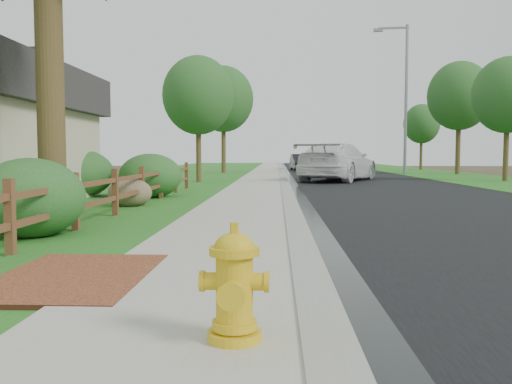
{
  "coord_description": "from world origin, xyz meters",
  "views": [
    {
      "loc": [
        0.03,
        -6.77,
        1.43
      ],
      "look_at": [
        -0.35,
        3.08,
        0.74
      ],
      "focal_mm": 38.0,
      "sensor_mm": 36.0,
      "label": 1
    }
  ],
  "objects_px": {
    "ranch_fence": "(130,187)",
    "fire_hydrant": "(234,287)",
    "white_suv": "(338,162)",
    "dark_car_mid": "(317,162)",
    "streetlight": "(403,90)"
  },
  "relations": [
    {
      "from": "ranch_fence",
      "to": "fire_hydrant",
      "type": "height_order",
      "value": "ranch_fence"
    },
    {
      "from": "ranch_fence",
      "to": "white_suv",
      "type": "height_order",
      "value": "white_suv"
    },
    {
      "from": "fire_hydrant",
      "to": "dark_car_mid",
      "type": "distance_m",
      "value": 39.57
    },
    {
      "from": "streetlight",
      "to": "ranch_fence",
      "type": "bearing_deg",
      "value": -116.83
    },
    {
      "from": "dark_car_mid",
      "to": "streetlight",
      "type": "relative_size",
      "value": 0.46
    },
    {
      "from": "fire_hydrant",
      "to": "dark_car_mid",
      "type": "xyz_separation_m",
      "value": [
        3.5,
        39.41,
        0.32
      ]
    },
    {
      "from": "fire_hydrant",
      "to": "streetlight",
      "type": "height_order",
      "value": "streetlight"
    },
    {
      "from": "white_suv",
      "to": "streetlight",
      "type": "xyz_separation_m",
      "value": [
        5.27,
        8.37,
        4.7
      ]
    },
    {
      "from": "ranch_fence",
      "to": "streetlight",
      "type": "xyz_separation_m",
      "value": [
        12.11,
        23.94,
        5.09
      ]
    },
    {
      "from": "fire_hydrant",
      "to": "white_suv",
      "type": "xyz_separation_m",
      "value": [
        3.52,
        24.98,
        0.52
      ]
    },
    {
      "from": "dark_car_mid",
      "to": "streetlight",
      "type": "distance_m",
      "value": 9.42
    },
    {
      "from": "ranch_fence",
      "to": "fire_hydrant",
      "type": "relative_size",
      "value": 20.02
    },
    {
      "from": "ranch_fence",
      "to": "streetlight",
      "type": "relative_size",
      "value": 1.68
    },
    {
      "from": "fire_hydrant",
      "to": "streetlight",
      "type": "xyz_separation_m",
      "value": [
        8.78,
        33.35,
        5.22
      ]
    },
    {
      "from": "fire_hydrant",
      "to": "white_suv",
      "type": "distance_m",
      "value": 25.23
    }
  ]
}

